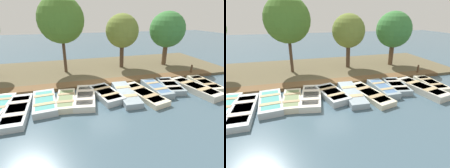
# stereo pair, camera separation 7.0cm
# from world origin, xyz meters

# --- Properties ---
(ground_plane) EXTENTS (80.00, 80.00, 0.00)m
(ground_plane) POSITION_xyz_m (0.00, 0.00, 0.00)
(ground_plane) COLOR #425B6B
(shore_bank) EXTENTS (8.00, 24.00, 0.21)m
(shore_bank) POSITION_xyz_m (-5.00, 0.00, 0.11)
(shore_bank) COLOR brown
(shore_bank) RESTS_ON ground_plane
(dock_walkway) EXTENTS (1.07, 18.91, 0.24)m
(dock_walkway) POSITION_xyz_m (-1.51, 0.00, 0.12)
(dock_walkway) COLOR brown
(dock_walkway) RESTS_ON ground_plane
(rowboat_0) EXTENTS (2.74, 1.25, 0.34)m
(rowboat_0) POSITION_xyz_m (0.49, -6.23, 0.17)
(rowboat_0) COLOR silver
(rowboat_0) RESTS_ON ground_plane
(rowboat_1) EXTENTS (3.56, 1.21, 0.35)m
(rowboat_1) POSITION_xyz_m (1.36, -5.16, 0.17)
(rowboat_1) COLOR #B2BCC1
(rowboat_1) RESTS_ON ground_plane
(rowboat_2) EXTENTS (3.09, 1.53, 0.39)m
(rowboat_2) POSITION_xyz_m (0.79, -3.83, 0.19)
(rowboat_2) COLOR #B2BCC1
(rowboat_2) RESTS_ON ground_plane
(rowboat_3) EXTENTS (2.73, 1.24, 0.36)m
(rowboat_3) POSITION_xyz_m (0.80, -2.65, 0.18)
(rowboat_3) COLOR beige
(rowboat_3) RESTS_ON ground_plane
(rowboat_4) EXTENTS (3.26, 1.66, 0.39)m
(rowboat_4) POSITION_xyz_m (0.76, -1.50, 0.19)
(rowboat_4) COLOR silver
(rowboat_4) RESTS_ON ground_plane
(rowboat_5) EXTENTS (3.02, 1.88, 0.41)m
(rowboat_5) POSITION_xyz_m (0.66, -0.18, 0.20)
(rowboat_5) COLOR #B2BCC1
(rowboat_5) RESTS_ON ground_plane
(rowboat_6) EXTENTS (3.57, 1.20, 0.37)m
(rowboat_6) POSITION_xyz_m (0.90, 1.05, 0.18)
(rowboat_6) COLOR #8C9EA8
(rowboat_6) RESTS_ON ground_plane
(rowboat_7) EXTENTS (3.72, 1.96, 0.34)m
(rowboat_7) POSITION_xyz_m (1.21, 2.13, 0.17)
(rowboat_7) COLOR beige
(rowboat_7) RESTS_ON ground_plane
(rowboat_8) EXTENTS (2.87, 1.08, 0.41)m
(rowboat_8) POSITION_xyz_m (0.69, 3.32, 0.20)
(rowboat_8) COLOR #8C9EA8
(rowboat_8) RESTS_ON ground_plane
(rowboat_9) EXTENTS (2.80, 1.57, 0.39)m
(rowboat_9) POSITION_xyz_m (0.54, 4.47, 0.19)
(rowboat_9) COLOR #8C9EA8
(rowboat_9) RESTS_ON ground_plane
(rowboat_10) EXTENTS (3.74, 1.85, 0.44)m
(rowboat_10) POSITION_xyz_m (1.38, 5.83, 0.22)
(rowboat_10) COLOR beige
(rowboat_10) RESTS_ON ground_plane
(rowboat_11) EXTENTS (2.84, 1.13, 0.41)m
(rowboat_11) POSITION_xyz_m (0.86, 7.09, 0.20)
(rowboat_11) COLOR beige
(rowboat_11) RESTS_ON ground_plane
(mooring_post_far) EXTENTS (0.15, 0.15, 0.89)m
(mooring_post_far) POSITION_xyz_m (-1.63, 7.90, 0.45)
(mooring_post_far) COLOR brown
(mooring_post_far) RESTS_ON ground_plane
(park_tree_left) EXTENTS (3.65, 3.65, 6.30)m
(park_tree_left) POSITION_xyz_m (-4.66, -2.46, 4.46)
(park_tree_left) COLOR #4C3828
(park_tree_left) RESTS_ON ground_plane
(park_tree_center) EXTENTS (2.93, 2.93, 4.97)m
(park_tree_center) POSITION_xyz_m (-4.78, 2.63, 3.48)
(park_tree_center) COLOR #4C3828
(park_tree_center) RESTS_ON ground_plane
(park_tree_right) EXTENTS (3.25, 3.25, 5.17)m
(park_tree_right) POSITION_xyz_m (-4.55, 6.97, 3.51)
(park_tree_right) COLOR brown
(park_tree_right) RESTS_ON ground_plane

